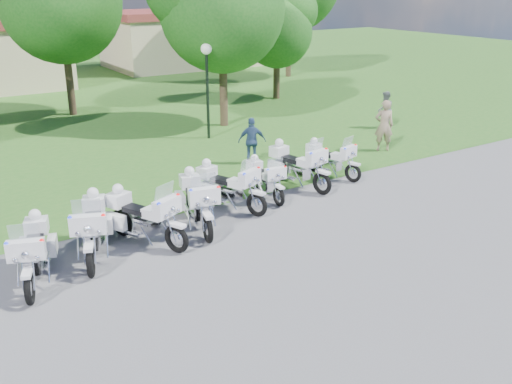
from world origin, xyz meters
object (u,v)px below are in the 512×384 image
motorcycle_4 (228,186)px  motorcycle_7 (330,158)px  bystander_a (384,126)px  motorcycle_5 (264,178)px  motorcycle_1 (93,227)px  lamp_post (207,67)px  motorcycle_3 (197,200)px  motorcycle_0 (34,251)px  bystander_b (385,110)px  motorcycle_2 (143,216)px  bystander_c (252,141)px  motorcycle_6 (297,165)px

motorcycle_4 → motorcycle_7: size_ratio=1.08×
bystander_a → motorcycle_5: bearing=47.5°
motorcycle_1 → lamp_post: 11.18m
motorcycle_3 → bystander_a: size_ratio=1.30×
motorcycle_0 → bystander_b: motorcycle_0 is taller
motorcycle_2 → bystander_a: bearing=169.5°
motorcycle_0 → bystander_b: (16.26, 5.87, 0.12)m
bystander_c → motorcycle_5: bearing=91.5°
motorcycle_1 → bystander_c: bearing=-128.0°
motorcycle_4 → motorcycle_6: bearing=167.8°
motorcycle_2 → lamp_post: bearing=-152.1°
motorcycle_1 → motorcycle_7: size_ratio=1.14×
motorcycle_3 → motorcycle_5: size_ratio=1.21×
motorcycle_0 → motorcycle_6: 8.64m
motorcycle_4 → bystander_a: bystander_a is taller
motorcycle_2 → bystander_c: size_ratio=1.42×
motorcycle_0 → motorcycle_4: motorcycle_0 is taller
lamp_post → bystander_c: bearing=-95.1°
motorcycle_0 → motorcycle_4: size_ratio=1.01×
motorcycle_7 → motorcycle_0: bearing=-3.4°
motorcycle_5 → motorcycle_7: (2.92, 0.44, 0.03)m
motorcycle_7 → lamp_post: size_ratio=0.56×
motorcycle_6 → motorcycle_1: bearing=0.5°
motorcycle_4 → motorcycle_2: bearing=-5.3°
lamp_post → bystander_b: (7.39, -2.68, -2.13)m
motorcycle_0 → motorcycle_3: motorcycle_3 is taller
motorcycle_4 → lamp_post: lamp_post is taller
lamp_post → motorcycle_4: bearing=-114.2°
motorcycle_3 → motorcycle_7: 5.80m
bystander_a → bystander_c: size_ratio=1.18×
motorcycle_2 → motorcycle_3: (1.60, 0.18, 0.01)m
motorcycle_4 → motorcycle_6: 2.84m
motorcycle_1 → bystander_c: motorcycle_1 is taller
motorcycle_5 → motorcycle_7: 2.95m
motorcycle_0 → motorcycle_7: (9.97, 2.03, -0.07)m
motorcycle_5 → motorcycle_7: size_ratio=0.97×
motorcycle_1 → motorcycle_2: 1.27m
motorcycle_5 → bystander_a: bystander_a is taller
motorcycle_6 → bystander_a: 5.42m
lamp_post → bystander_b: size_ratio=2.37×
motorcycle_4 → motorcycle_0: bearing=-7.9°
lamp_post → bystander_c: 4.48m
motorcycle_4 → bystander_c: bystander_c is taller
lamp_post → bystander_b: 8.15m
motorcycle_0 → motorcycle_7: bearing=-149.0°
motorcycle_4 → motorcycle_7: motorcycle_4 is taller
motorcycle_4 → motorcycle_6: (2.80, 0.46, 0.03)m
motorcycle_0 → motorcycle_3: (4.32, 0.70, 0.03)m
motorcycle_0 → lamp_post: bearing=-116.6°
motorcycle_2 → bystander_b: motorcycle_2 is taller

